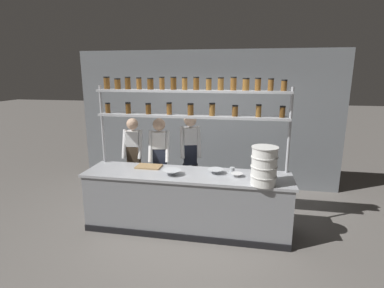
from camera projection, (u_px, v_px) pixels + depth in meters
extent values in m
plane|color=slate|center=(187.00, 228.00, 4.77)|extent=(40.00, 40.00, 0.00)
cube|color=gray|center=(206.00, 120.00, 6.39)|extent=(5.56, 0.12, 2.87)
cube|color=gray|center=(187.00, 202.00, 4.67)|extent=(3.10, 0.72, 0.88)
cube|color=#ADAFB5|center=(187.00, 175.00, 4.56)|extent=(3.16, 0.76, 0.04)
cube|color=black|center=(182.00, 237.00, 4.41)|extent=(3.10, 0.03, 0.10)
cylinder|color=#ADAFB5|center=(104.00, 151.00, 5.10)|extent=(0.04, 0.04, 2.21)
cylinder|color=#ADAFB5|center=(287.00, 161.00, 4.55)|extent=(0.04, 0.04, 2.21)
cube|color=#ADAFB5|center=(191.00, 116.00, 4.68)|extent=(3.00, 0.28, 0.04)
cylinder|color=brown|center=(108.00, 108.00, 4.90)|extent=(0.08, 0.08, 0.15)
cylinder|color=black|center=(108.00, 103.00, 4.88)|extent=(0.08, 0.08, 0.02)
cylinder|color=#513314|center=(128.00, 109.00, 4.84)|extent=(0.08, 0.08, 0.16)
cylinder|color=black|center=(128.00, 103.00, 4.82)|extent=(0.09, 0.09, 0.02)
cylinder|color=#513314|center=(148.00, 109.00, 4.78)|extent=(0.09, 0.09, 0.15)
cylinder|color=black|center=(148.00, 104.00, 4.76)|extent=(0.09, 0.09, 0.02)
cylinder|color=brown|center=(169.00, 109.00, 4.71)|extent=(0.08, 0.08, 0.17)
cylinder|color=black|center=(169.00, 103.00, 4.69)|extent=(0.09, 0.09, 0.02)
cylinder|color=brown|center=(191.00, 110.00, 4.65)|extent=(0.09, 0.09, 0.16)
cylinder|color=black|center=(191.00, 104.00, 4.63)|extent=(0.10, 0.10, 0.02)
cylinder|color=brown|center=(212.00, 110.00, 4.59)|extent=(0.09, 0.09, 0.18)
cylinder|color=black|center=(212.00, 104.00, 4.57)|extent=(0.09, 0.09, 0.02)
cylinder|color=brown|center=(235.00, 111.00, 4.53)|extent=(0.09, 0.09, 0.15)
cylinder|color=black|center=(235.00, 106.00, 4.51)|extent=(0.09, 0.09, 0.02)
cylinder|color=brown|center=(259.00, 111.00, 4.47)|extent=(0.08, 0.08, 0.17)
cylinder|color=black|center=(259.00, 105.00, 4.44)|extent=(0.08, 0.08, 0.02)
cylinder|color=#513314|center=(282.00, 112.00, 4.41)|extent=(0.08, 0.08, 0.15)
cylinder|color=black|center=(283.00, 107.00, 4.39)|extent=(0.08, 0.08, 0.02)
cube|color=#ADAFB5|center=(191.00, 91.00, 4.58)|extent=(3.00, 0.28, 0.04)
cylinder|color=brown|center=(107.00, 83.00, 4.81)|extent=(0.10, 0.10, 0.18)
cylinder|color=black|center=(106.00, 77.00, 4.78)|extent=(0.10, 0.10, 0.02)
cylinder|color=brown|center=(118.00, 84.00, 4.78)|extent=(0.10, 0.10, 0.15)
cylinder|color=black|center=(117.00, 79.00, 4.76)|extent=(0.10, 0.10, 0.02)
cylinder|color=#513314|center=(128.00, 84.00, 4.74)|extent=(0.09, 0.09, 0.18)
cylinder|color=black|center=(128.00, 77.00, 4.72)|extent=(0.09, 0.09, 0.02)
cylinder|color=brown|center=(139.00, 84.00, 4.71)|extent=(0.08, 0.08, 0.17)
cylinder|color=black|center=(139.00, 78.00, 4.69)|extent=(0.08, 0.08, 0.02)
cylinder|color=#513314|center=(150.00, 84.00, 4.68)|extent=(0.10, 0.10, 0.16)
cylinder|color=black|center=(150.00, 78.00, 4.66)|extent=(0.10, 0.10, 0.02)
cylinder|color=brown|center=(162.00, 84.00, 4.64)|extent=(0.08, 0.08, 0.18)
cylinder|color=black|center=(162.00, 77.00, 4.62)|extent=(0.08, 0.08, 0.02)
cylinder|color=#513314|center=(173.00, 84.00, 4.61)|extent=(0.09, 0.09, 0.18)
cylinder|color=black|center=(173.00, 77.00, 4.59)|extent=(0.09, 0.09, 0.02)
cylinder|color=brown|center=(185.00, 84.00, 4.58)|extent=(0.08, 0.08, 0.17)
cylinder|color=black|center=(185.00, 78.00, 4.55)|extent=(0.08, 0.08, 0.02)
cylinder|color=brown|center=(196.00, 84.00, 4.54)|extent=(0.09, 0.09, 0.18)
cylinder|color=black|center=(196.00, 77.00, 4.52)|extent=(0.09, 0.09, 0.02)
cylinder|color=brown|center=(209.00, 85.00, 4.51)|extent=(0.09, 0.09, 0.16)
cylinder|color=black|center=(209.00, 78.00, 4.49)|extent=(0.09, 0.09, 0.02)
cylinder|color=brown|center=(221.00, 84.00, 4.48)|extent=(0.09, 0.09, 0.17)
cylinder|color=black|center=(221.00, 78.00, 4.46)|extent=(0.09, 0.09, 0.02)
cylinder|color=brown|center=(233.00, 84.00, 4.44)|extent=(0.09, 0.09, 0.18)
cylinder|color=black|center=(234.00, 77.00, 4.42)|extent=(0.09, 0.09, 0.02)
cylinder|color=brown|center=(246.00, 85.00, 4.41)|extent=(0.10, 0.10, 0.16)
cylinder|color=black|center=(246.00, 79.00, 4.39)|extent=(0.10, 0.10, 0.02)
cylinder|color=brown|center=(258.00, 85.00, 4.38)|extent=(0.09, 0.09, 0.17)
cylinder|color=black|center=(258.00, 78.00, 4.36)|extent=(0.09, 0.09, 0.02)
cylinder|color=brown|center=(271.00, 85.00, 4.35)|extent=(0.08, 0.08, 0.16)
cylinder|color=black|center=(271.00, 79.00, 4.33)|extent=(0.08, 0.08, 0.02)
cylinder|color=brown|center=(284.00, 86.00, 4.32)|extent=(0.08, 0.08, 0.14)
cylinder|color=black|center=(284.00, 80.00, 4.30)|extent=(0.09, 0.09, 0.02)
cylinder|color=black|center=(131.00, 184.00, 5.58)|extent=(0.11, 0.11, 0.78)
cylinder|color=black|center=(139.00, 184.00, 5.57)|extent=(0.11, 0.11, 0.78)
cube|color=#473828|center=(134.00, 155.00, 5.45)|extent=(0.24, 0.19, 0.34)
cube|color=white|center=(133.00, 138.00, 5.37)|extent=(0.24, 0.20, 0.28)
sphere|color=tan|center=(132.00, 124.00, 5.31)|extent=(0.21, 0.21, 0.21)
cylinder|color=white|center=(124.00, 144.00, 5.35)|extent=(0.10, 0.25, 0.52)
cylinder|color=white|center=(140.00, 144.00, 5.33)|extent=(0.10, 0.25, 0.52)
cylinder|color=black|center=(156.00, 189.00, 5.31)|extent=(0.11, 0.11, 0.80)
cylinder|color=black|center=(165.00, 189.00, 5.30)|extent=(0.11, 0.11, 0.80)
cube|color=#232838|center=(160.00, 158.00, 5.17)|extent=(0.24, 0.20, 0.35)
cube|color=white|center=(159.00, 140.00, 5.10)|extent=(0.25, 0.21, 0.28)
sphere|color=tan|center=(159.00, 125.00, 5.03)|extent=(0.21, 0.21, 0.21)
cylinder|color=white|center=(151.00, 146.00, 5.07)|extent=(0.11, 0.26, 0.53)
cylinder|color=white|center=(168.00, 146.00, 5.06)|extent=(0.11, 0.26, 0.53)
cylinder|color=black|center=(186.00, 186.00, 5.43)|extent=(0.11, 0.11, 0.83)
cylinder|color=black|center=(195.00, 185.00, 5.44)|extent=(0.11, 0.11, 0.83)
cube|color=#232838|center=(190.00, 154.00, 5.30)|extent=(0.26, 0.23, 0.36)
cube|color=white|center=(190.00, 136.00, 5.22)|extent=(0.26, 0.24, 0.29)
sphere|color=beige|center=(190.00, 120.00, 5.15)|extent=(0.22, 0.22, 0.22)
cylinder|color=white|center=(182.00, 142.00, 5.17)|extent=(0.14, 0.26, 0.55)
cylinder|color=white|center=(199.00, 142.00, 5.20)|extent=(0.14, 0.26, 0.55)
cylinder|color=white|center=(263.00, 180.00, 4.09)|extent=(0.34, 0.34, 0.12)
cylinder|color=silver|center=(264.00, 176.00, 4.07)|extent=(0.36, 0.36, 0.01)
cylinder|color=white|center=(264.00, 171.00, 4.05)|extent=(0.34, 0.34, 0.12)
cylinder|color=silver|center=(264.00, 166.00, 4.04)|extent=(0.36, 0.36, 0.01)
cylinder|color=white|center=(264.00, 162.00, 4.02)|extent=(0.34, 0.34, 0.12)
cylinder|color=silver|center=(265.00, 157.00, 4.01)|extent=(0.36, 0.36, 0.01)
cylinder|color=white|center=(265.00, 152.00, 3.99)|extent=(0.34, 0.34, 0.12)
cylinder|color=silver|center=(265.00, 147.00, 3.98)|extent=(0.36, 0.36, 0.01)
cube|color=#A88456|center=(149.00, 166.00, 4.85)|extent=(0.40, 0.26, 0.02)
cylinder|color=silver|center=(216.00, 173.00, 4.55)|extent=(0.11, 0.11, 0.01)
cone|color=silver|center=(216.00, 171.00, 4.54)|extent=(0.25, 0.25, 0.07)
cylinder|color=silver|center=(172.00, 174.00, 4.49)|extent=(0.13, 0.13, 0.01)
cone|color=silver|center=(172.00, 172.00, 4.48)|extent=(0.28, 0.28, 0.08)
cylinder|color=white|center=(237.00, 176.00, 4.42)|extent=(0.08, 0.08, 0.01)
cone|color=white|center=(237.00, 175.00, 4.41)|extent=(0.18, 0.18, 0.05)
cylinder|color=#B2B7BC|center=(232.00, 170.00, 4.57)|extent=(0.08, 0.08, 0.09)
cylinder|color=silver|center=(263.00, 171.00, 4.50)|extent=(0.07, 0.07, 0.11)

